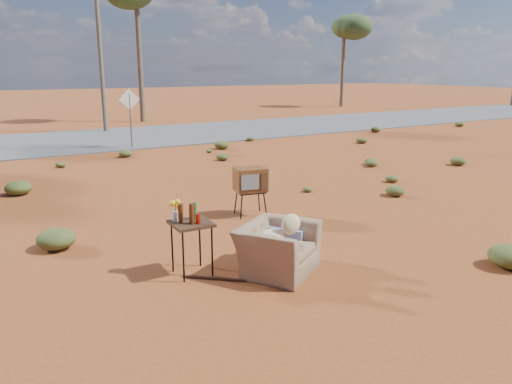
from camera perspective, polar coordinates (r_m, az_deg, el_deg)
ground at (r=7.97m, az=2.49°, el=-7.40°), size 140.00×140.00×0.00m
highway at (r=21.75m, az=-20.16°, el=5.49°), size 140.00×7.00×0.04m
armchair at (r=7.32m, az=2.64°, el=-5.60°), size 1.43×1.39×0.97m
tv_unit at (r=9.96m, az=-0.65°, el=1.36°), size 0.70×0.61×0.98m
side_table at (r=7.14m, az=-7.82°, el=-3.22°), size 0.56×0.56×1.09m
rusty_bar at (r=7.09m, az=-2.15°, el=-10.00°), size 1.23×1.08×0.04m
road_sign at (r=19.06m, az=-14.22°, el=9.33°), size 0.78×0.06×2.19m
eucalyptus_right at (r=40.03m, az=10.06°, el=18.11°), size 3.20×3.20×7.10m
utility_pole_center at (r=24.47m, az=-17.48°, el=16.26°), size 1.40×0.20×8.00m
scrub_patch at (r=11.41m, az=-13.46°, el=-0.43°), size 17.49×8.07×0.33m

